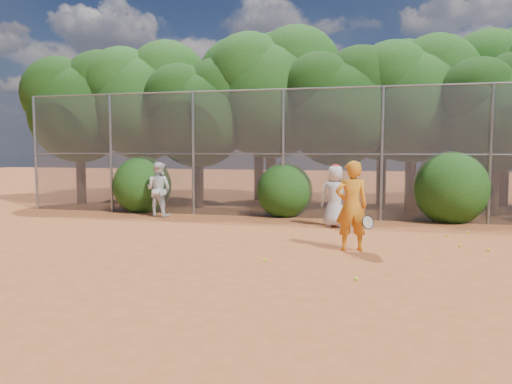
# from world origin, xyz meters

# --- Properties ---
(ground) EXTENTS (80.00, 80.00, 0.00)m
(ground) POSITION_xyz_m (0.00, 0.00, 0.00)
(ground) COLOR #A34E24
(ground) RESTS_ON ground
(fence_back) EXTENTS (20.05, 0.09, 4.03)m
(fence_back) POSITION_xyz_m (-0.12, 6.00, 2.05)
(fence_back) COLOR gray
(fence_back) RESTS_ON ground
(tree_0) EXTENTS (4.38, 3.81, 6.00)m
(tree_0) POSITION_xyz_m (-9.44, 8.04, 3.93)
(tree_0) COLOR black
(tree_0) RESTS_ON ground
(tree_1) EXTENTS (4.64, 4.03, 6.35)m
(tree_1) POSITION_xyz_m (-6.94, 8.54, 4.16)
(tree_1) COLOR black
(tree_1) RESTS_ON ground
(tree_2) EXTENTS (3.99, 3.47, 5.47)m
(tree_2) POSITION_xyz_m (-4.45, 7.83, 3.58)
(tree_2) COLOR black
(tree_2) RESTS_ON ground
(tree_3) EXTENTS (4.89, 4.26, 6.70)m
(tree_3) POSITION_xyz_m (-1.94, 8.84, 4.40)
(tree_3) COLOR black
(tree_3) RESTS_ON ground
(tree_4) EXTENTS (4.19, 3.64, 5.73)m
(tree_4) POSITION_xyz_m (0.55, 8.24, 3.76)
(tree_4) COLOR black
(tree_4) RESTS_ON ground
(tree_5) EXTENTS (4.51, 3.92, 6.17)m
(tree_5) POSITION_xyz_m (3.06, 9.04, 4.05)
(tree_5) COLOR black
(tree_5) RESTS_ON ground
(tree_6) EXTENTS (3.86, 3.36, 5.29)m
(tree_6) POSITION_xyz_m (5.55, 8.03, 3.47)
(tree_6) COLOR black
(tree_6) RESTS_ON ground
(tree_9) EXTENTS (4.83, 4.20, 6.62)m
(tree_9) POSITION_xyz_m (-7.94, 10.84, 4.34)
(tree_9) COLOR black
(tree_9) RESTS_ON ground
(tree_10) EXTENTS (5.15, 4.48, 7.06)m
(tree_10) POSITION_xyz_m (-2.93, 11.05, 4.63)
(tree_10) COLOR black
(tree_10) RESTS_ON ground
(tree_11) EXTENTS (4.64, 4.03, 6.35)m
(tree_11) POSITION_xyz_m (2.06, 10.64, 4.16)
(tree_11) COLOR black
(tree_11) RESTS_ON ground
(tree_12) EXTENTS (5.02, 4.37, 6.88)m
(tree_12) POSITION_xyz_m (6.56, 11.24, 4.51)
(tree_12) COLOR black
(tree_12) RESTS_ON ground
(bush_0) EXTENTS (2.00, 2.00, 2.00)m
(bush_0) POSITION_xyz_m (-6.00, 6.30, 1.00)
(bush_0) COLOR #184210
(bush_0) RESTS_ON ground
(bush_1) EXTENTS (1.80, 1.80, 1.80)m
(bush_1) POSITION_xyz_m (-1.00, 6.30, 0.90)
(bush_1) COLOR #184210
(bush_1) RESTS_ON ground
(bush_2) EXTENTS (2.20, 2.20, 2.20)m
(bush_2) POSITION_xyz_m (4.00, 6.30, 1.10)
(bush_2) COLOR #184210
(bush_2) RESTS_ON ground
(player_yellow) EXTENTS (0.90, 0.65, 1.92)m
(player_yellow) POSITION_xyz_m (1.40, 1.28, 0.96)
(player_yellow) COLOR orange
(player_yellow) RESTS_ON ground
(player_teen) EXTENTS (0.90, 0.64, 1.74)m
(player_teen) POSITION_xyz_m (0.77, 4.43, 0.87)
(player_teen) COLOR silver
(player_teen) RESTS_ON ground
(player_white) EXTENTS (0.93, 0.79, 1.74)m
(player_white) POSITION_xyz_m (-4.90, 5.26, 0.87)
(player_white) COLOR white
(player_white) RESTS_ON ground
(ball_0) EXTENTS (0.07, 0.07, 0.07)m
(ball_0) POSITION_xyz_m (3.70, 2.28, 0.03)
(ball_0) COLOR #D2EC2B
(ball_0) RESTS_ON ground
(ball_1) EXTENTS (0.07, 0.07, 0.07)m
(ball_1) POSITION_xyz_m (3.60, 3.52, 0.03)
(ball_1) COLOR #D2EC2B
(ball_1) RESTS_ON ground
(ball_2) EXTENTS (0.07, 0.07, 0.07)m
(ball_2) POSITION_xyz_m (1.62, -1.18, 0.03)
(ball_2) COLOR #D2EC2B
(ball_2) RESTS_ON ground
(ball_3) EXTENTS (0.07, 0.07, 0.07)m
(ball_3) POSITION_xyz_m (4.22, 1.88, 0.03)
(ball_3) COLOR #D2EC2B
(ball_3) RESTS_ON ground
(ball_4) EXTENTS (0.07, 0.07, 0.07)m
(ball_4) POSITION_xyz_m (-0.14, -0.22, 0.03)
(ball_4) COLOR #D2EC2B
(ball_4) RESTS_ON ground
(ball_5) EXTENTS (0.07, 0.07, 0.07)m
(ball_5) POSITION_xyz_m (4.17, 4.14, 0.03)
(ball_5) COLOR #D2EC2B
(ball_5) RESTS_ON ground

